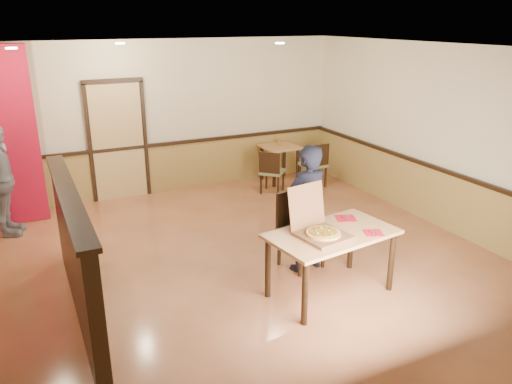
# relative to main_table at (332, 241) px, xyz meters

# --- Properties ---
(floor) EXTENTS (7.00, 7.00, 0.00)m
(floor) POSITION_rel_main_table_xyz_m (-0.74, 1.07, -0.69)
(floor) COLOR #C97A4E
(floor) RESTS_ON ground
(ceiling) EXTENTS (7.00, 7.00, 0.00)m
(ceiling) POSITION_rel_main_table_xyz_m (-0.74, 1.07, 2.11)
(ceiling) COLOR black
(ceiling) RESTS_ON wall_back
(wall_back) EXTENTS (7.00, 0.00, 7.00)m
(wall_back) POSITION_rel_main_table_xyz_m (-0.74, 4.57, 0.71)
(wall_back) COLOR beige
(wall_back) RESTS_ON floor
(wall_right) EXTENTS (0.00, 7.00, 7.00)m
(wall_right) POSITION_rel_main_table_xyz_m (2.76, 1.07, 0.71)
(wall_right) COLOR beige
(wall_right) RESTS_ON floor
(wainscot_back) EXTENTS (7.00, 0.04, 0.90)m
(wainscot_back) POSITION_rel_main_table_xyz_m (-0.74, 4.54, -0.24)
(wainscot_back) COLOR olive
(wainscot_back) RESTS_ON floor
(chair_rail_back) EXTENTS (7.00, 0.06, 0.06)m
(chair_rail_back) POSITION_rel_main_table_xyz_m (-0.74, 4.52, 0.23)
(chair_rail_back) COLOR black
(chair_rail_back) RESTS_ON wall_back
(wainscot_right) EXTENTS (0.04, 7.00, 0.90)m
(wainscot_right) POSITION_rel_main_table_xyz_m (2.73, 1.07, -0.24)
(wainscot_right) COLOR olive
(wainscot_right) RESTS_ON floor
(chair_rail_right) EXTENTS (0.06, 7.00, 0.06)m
(chair_rail_right) POSITION_rel_main_table_xyz_m (2.71, 1.07, 0.23)
(chair_rail_right) COLOR black
(chair_rail_right) RESTS_ON wall_right
(back_door) EXTENTS (0.90, 0.06, 2.10)m
(back_door) POSITION_rel_main_table_xyz_m (-1.54, 4.53, 0.36)
(back_door) COLOR tan
(back_door) RESTS_ON wall_back
(booth_partition) EXTENTS (0.20, 3.10, 1.44)m
(booth_partition) POSITION_rel_main_table_xyz_m (-2.74, 0.87, 0.05)
(booth_partition) COLOR black
(booth_partition) RESTS_ON floor
(spot_a) EXTENTS (0.14, 0.14, 0.02)m
(spot_a) POSITION_rel_main_table_xyz_m (-3.04, 2.87, 2.09)
(spot_a) COLOR #FFE9B2
(spot_a) RESTS_ON ceiling
(spot_b) EXTENTS (0.14, 0.14, 0.02)m
(spot_b) POSITION_rel_main_table_xyz_m (-1.54, 3.57, 2.09)
(spot_b) COLOR #FFE9B2
(spot_b) RESTS_ON ceiling
(spot_c) EXTENTS (0.14, 0.14, 0.02)m
(spot_c) POSITION_rel_main_table_xyz_m (0.66, 2.57, 2.09)
(spot_c) COLOR #FFE9B2
(spot_c) RESTS_ON ceiling
(main_table) EXTENTS (1.59, 1.04, 0.80)m
(main_table) POSITION_rel_main_table_xyz_m (0.00, 0.00, 0.00)
(main_table) COLOR tan
(main_table) RESTS_ON floor
(diner_chair) EXTENTS (0.60, 0.60, 1.01)m
(diner_chair) POSITION_rel_main_table_xyz_m (0.03, 0.83, -0.13)
(diner_chair) COLOR #646E40
(diner_chair) RESTS_ON floor
(side_chair_left) EXTENTS (0.58, 0.58, 0.83)m
(side_chair_left) POSITION_rel_main_table_xyz_m (1.04, 3.53, -0.23)
(side_chair_left) COLOR #646E40
(side_chair_left) RESTS_ON floor
(side_chair_right) EXTENTS (0.46, 0.46, 0.88)m
(side_chair_right) POSITION_rel_main_table_xyz_m (1.98, 3.50, -0.21)
(side_chair_right) COLOR #646E40
(side_chair_right) RESTS_ON floor
(side_table) EXTENTS (0.70, 0.70, 0.74)m
(side_table) POSITION_rel_main_table_xyz_m (1.53, 4.12, -0.12)
(side_table) COLOR tan
(side_table) RESTS_ON floor
(diner) EXTENTS (0.65, 0.46, 1.68)m
(diner) POSITION_rel_main_table_xyz_m (0.06, 0.67, 0.15)
(diner) COLOR black
(diner) RESTS_ON floor
(passerby) EXTENTS (0.65, 1.08, 1.71)m
(passerby) POSITION_rel_main_table_xyz_m (-3.45, 3.59, 0.17)
(passerby) COLOR gray
(passerby) RESTS_ON floor
(pizza_box) EXTENTS (0.61, 0.68, 0.54)m
(pizza_box) POSITION_rel_main_table_xyz_m (-0.18, -0.02, 0.18)
(pizza_box) COLOR brown
(pizza_box) RESTS_ON main_table
(pizza) EXTENTS (0.47, 0.47, 0.03)m
(pizza) POSITION_rel_main_table_xyz_m (-0.17, -0.07, 0.16)
(pizza) COLOR #E3AD52
(pizza) RESTS_ON pizza_box
(napkin_near) EXTENTS (0.27, 0.27, 0.01)m
(napkin_near) POSITION_rel_main_table_xyz_m (0.41, -0.23, 0.11)
(napkin_near) COLOR red
(napkin_near) RESTS_ON main_table
(napkin_far) EXTENTS (0.30, 0.30, 0.01)m
(napkin_far) POSITION_rel_main_table_xyz_m (0.39, 0.27, 0.11)
(napkin_far) COLOR red
(napkin_far) RESTS_ON main_table
(condiment) EXTENTS (0.06, 0.06, 0.14)m
(condiment) POSITION_rel_main_table_xyz_m (1.54, 4.15, 0.12)
(condiment) COLOR #8F611A
(condiment) RESTS_ON side_table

